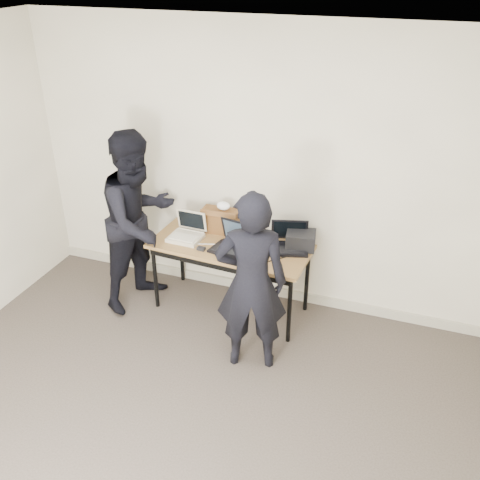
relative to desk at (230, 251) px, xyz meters
The scene contains 13 objects.
room 1.99m from the desk, 87.09° to the right, with size 4.60×4.60×2.80m.
desk is the anchor object (origin of this frame).
laptop_beige 0.45m from the desk, behind, with size 0.32×0.31×0.25m.
laptop_center 0.13m from the desk, 45.51° to the right, with size 0.39×0.38×0.26m.
laptop_right 0.57m from the desk, 15.72° to the left, with size 0.42×0.41×0.25m.
leather_satchel 0.34m from the desk, 128.17° to the left, with size 0.36×0.18×0.25m.
tissue 0.44m from the desk, 122.77° to the left, with size 0.13×0.10×0.08m, color white.
equipment_box 0.67m from the desk, 16.92° to the left, with size 0.27×0.23×0.15m, color black.
power_brick 0.29m from the desk, 142.52° to the right, with size 0.07×0.05×0.03m, color black.
cables 0.08m from the desk, ahead, with size 1.14×0.41×0.01m.
person_typist 0.80m from the desk, 56.74° to the right, with size 0.59×0.38×1.61m, color black.
person_observer 0.91m from the desk, behind, with size 0.86×0.67×1.77m, color black.
baseboard 0.72m from the desk, 75.54° to the left, with size 4.50×0.03×0.10m, color #A9A28C.
Camera 1 is at (1.46, -2.21, 3.17)m, focal length 40.00 mm.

